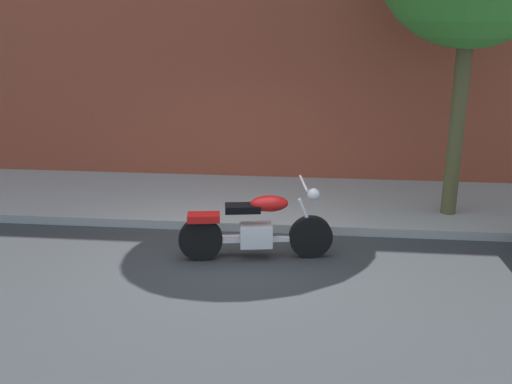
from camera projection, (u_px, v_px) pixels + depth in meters
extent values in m
plane|color=#303335|center=(236.00, 267.00, 8.00)|extent=(60.00, 60.00, 0.00)
cube|color=#9B9B9B|center=(255.00, 201.00, 10.45)|extent=(23.34, 2.68, 0.14)
cylinder|color=black|center=(311.00, 237.00, 8.21)|extent=(0.61, 0.21, 0.60)
cylinder|color=black|center=(201.00, 239.00, 8.13)|extent=(0.61, 0.21, 0.60)
cube|color=silver|center=(256.00, 235.00, 8.16)|extent=(0.48, 0.35, 0.32)
cube|color=silver|center=(256.00, 239.00, 8.18)|extent=(1.37, 0.30, 0.06)
ellipsoid|color=red|center=(269.00, 204.00, 8.03)|extent=(0.56, 0.34, 0.22)
cube|color=black|center=(243.00, 208.00, 8.03)|extent=(0.51, 0.31, 0.10)
cube|color=red|center=(204.00, 217.00, 8.03)|extent=(0.47, 0.31, 0.10)
cylinder|color=silver|center=(307.00, 218.00, 8.13)|extent=(0.28, 0.09, 0.58)
cylinder|color=silver|center=(304.00, 183.00, 7.97)|extent=(0.15, 0.70, 0.04)
sphere|color=silver|center=(314.00, 194.00, 8.03)|extent=(0.17, 0.17, 0.17)
cylinder|color=silver|center=(238.00, 238.00, 8.32)|extent=(0.80, 0.22, 0.09)
cylinder|color=brown|center=(458.00, 118.00, 9.18)|extent=(0.24, 0.24, 3.39)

